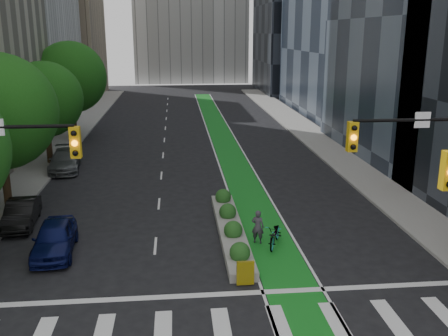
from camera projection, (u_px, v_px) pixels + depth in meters
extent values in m
plane|color=black|center=(219.00, 311.00, 18.02)|extent=(160.00, 160.00, 0.00)
cube|color=gray|center=(49.00, 154.00, 40.90)|extent=(3.60, 90.00, 0.15)
cube|color=gray|center=(330.00, 148.00, 43.11)|extent=(3.60, 90.00, 0.15)
cube|color=#167B20|center=(223.00, 139.00, 47.10)|extent=(2.20, 70.00, 0.01)
cube|color=tan|center=(51.00, 10.00, 76.08)|extent=(14.00, 16.00, 26.00)
cube|color=black|center=(304.00, 5.00, 81.49)|extent=(14.00, 18.00, 28.00)
cylinder|color=black|center=(4.00, 166.00, 27.85)|extent=(0.44, 0.44, 5.04)
cylinder|color=black|center=(48.00, 135.00, 37.52)|extent=(0.44, 0.44, 4.48)
sphere|color=#18490F|center=(45.00, 99.00, 36.80)|extent=(5.60, 5.60, 5.60)
cylinder|color=black|center=(73.00, 111.00, 47.03)|extent=(0.44, 0.44, 5.15)
sphere|color=#18490F|center=(71.00, 77.00, 46.21)|extent=(6.60, 6.60, 6.60)
cube|color=gold|center=(75.00, 142.00, 16.41)|extent=(0.34, 0.28, 1.05)
sphere|color=orange|center=(74.00, 143.00, 16.26)|extent=(0.20, 0.20, 0.20)
cylinder|color=black|center=(430.00, 120.00, 17.41)|extent=(5.50, 0.12, 0.12)
cube|color=gold|center=(352.00, 137.00, 17.30)|extent=(0.34, 0.28, 1.05)
sphere|color=orange|center=(354.00, 138.00, 17.14)|extent=(0.20, 0.20, 0.20)
cube|color=white|center=(423.00, 120.00, 17.35)|extent=(0.55, 0.04, 0.55)
cube|color=gold|center=(448.00, 171.00, 13.07)|extent=(0.34, 0.28, 1.05)
cube|color=gray|center=(231.00, 231.00, 24.80)|extent=(1.20, 10.00, 0.40)
cube|color=yellow|center=(245.00, 273.00, 19.72)|extent=(0.70, 0.12, 1.00)
sphere|color=#194C19|center=(240.00, 252.00, 21.32)|extent=(0.90, 0.90, 0.90)
sphere|color=#194C19|center=(233.00, 230.00, 23.72)|extent=(0.90, 0.90, 0.90)
sphere|color=#194C19|center=(228.00, 212.00, 26.12)|extent=(0.90, 0.90, 0.90)
sphere|color=#194C19|center=(223.00, 197.00, 28.52)|extent=(0.90, 0.90, 0.90)
imported|color=gray|center=(275.00, 234.00, 23.47)|extent=(1.46, 2.25, 1.12)
imported|color=#3E3742|center=(258.00, 227.00, 23.66)|extent=(0.71, 0.61, 1.65)
imported|color=#0B1246|center=(55.00, 238.00, 22.58)|extent=(2.06, 4.46, 1.48)
imported|color=black|center=(21.00, 213.00, 25.89)|extent=(1.78, 4.15, 1.33)
imported|color=#5C5F61|center=(65.00, 160.00, 36.27)|extent=(2.61, 5.30, 1.48)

